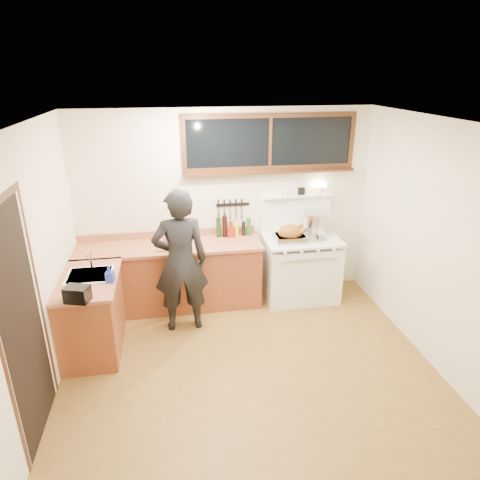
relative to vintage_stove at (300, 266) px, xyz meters
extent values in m
cube|color=brown|center=(-1.00, -1.41, -0.48)|extent=(4.00, 3.50, 0.02)
cube|color=silver|center=(-1.00, 0.36, 0.83)|extent=(4.00, 0.05, 2.60)
cube|color=silver|center=(-1.00, -3.19, 0.83)|extent=(4.00, 0.05, 2.60)
cube|color=silver|center=(-3.03, -1.41, 0.83)|extent=(0.05, 3.50, 2.60)
cube|color=silver|center=(1.02, -1.41, 0.83)|extent=(0.05, 3.50, 2.60)
cube|color=white|center=(-1.00, -1.41, 2.16)|extent=(4.00, 3.50, 0.05)
cube|color=brown|center=(-1.80, 0.04, -0.04)|extent=(2.40, 0.60, 0.86)
cube|color=#A15F40|center=(-1.80, 0.03, 0.41)|extent=(2.44, 0.64, 0.04)
cube|color=#A15F40|center=(-1.80, 0.32, 0.48)|extent=(2.40, 0.03, 0.10)
sphere|color=#B78C38|center=(-2.80, -0.24, 0.23)|extent=(0.03, 0.03, 0.03)
sphere|color=#B78C38|center=(-2.30, -0.24, 0.23)|extent=(0.03, 0.03, 0.03)
sphere|color=#B78C38|center=(-1.80, -0.24, 0.23)|extent=(0.03, 0.03, 0.03)
sphere|color=#B78C38|center=(-1.30, -0.24, 0.23)|extent=(0.03, 0.03, 0.03)
sphere|color=#B78C38|center=(-0.85, -0.24, 0.23)|extent=(0.03, 0.03, 0.03)
cube|color=brown|center=(-2.70, -0.79, -0.04)|extent=(0.60, 1.05, 0.86)
cube|color=#A15F40|center=(-2.69, -0.79, 0.41)|extent=(0.64, 1.09, 0.04)
cube|color=white|center=(-2.68, -0.71, 0.37)|extent=(0.45, 0.40, 0.14)
cube|color=white|center=(-2.68, -0.71, 0.44)|extent=(0.50, 0.45, 0.01)
cylinder|color=silver|center=(-2.68, -0.53, 0.55)|extent=(0.02, 0.02, 0.24)
cylinder|color=silver|center=(-2.68, -0.61, 0.66)|extent=(0.02, 0.18, 0.02)
cube|color=white|center=(0.00, -0.01, -0.06)|extent=(1.00, 0.70, 0.82)
cube|color=white|center=(0.00, -0.01, 0.42)|extent=(1.02, 0.72, 0.03)
cube|color=white|center=(0.00, -0.35, 0.05)|extent=(0.88, 0.02, 0.46)
cylinder|color=silver|center=(0.00, -0.38, 0.27)|extent=(0.75, 0.02, 0.02)
cylinder|color=white|center=(-0.33, -0.37, 0.38)|extent=(0.04, 0.03, 0.04)
cylinder|color=white|center=(-0.11, -0.37, 0.38)|extent=(0.04, 0.03, 0.04)
cylinder|color=white|center=(0.11, -0.37, 0.38)|extent=(0.04, 0.03, 0.04)
cylinder|color=white|center=(0.33, -0.37, 0.38)|extent=(0.04, 0.03, 0.04)
cube|color=white|center=(0.00, 0.31, 0.68)|extent=(1.00, 0.05, 0.50)
cube|color=white|center=(0.00, 0.28, 0.95)|extent=(1.00, 0.12, 0.03)
cylinder|color=white|center=(0.30, 0.28, 1.01)|extent=(0.10, 0.10, 0.10)
cube|color=#FFE5B2|center=(0.30, 0.28, 1.10)|extent=(0.18, 0.09, 0.06)
cube|color=black|center=(0.05, 0.28, 1.01)|extent=(0.09, 0.05, 0.10)
cylinder|color=white|center=(-0.18, 0.28, 1.01)|extent=(0.04, 0.04, 0.09)
cylinder|color=white|center=(-0.24, 0.28, 1.01)|extent=(0.04, 0.04, 0.09)
cube|color=black|center=(-0.40, 0.32, 1.68)|extent=(2.20, 0.01, 0.62)
cube|color=black|center=(-0.40, 0.32, 2.02)|extent=(2.32, 0.04, 0.06)
cube|color=black|center=(-0.40, 0.32, 1.34)|extent=(2.32, 0.04, 0.06)
cube|color=black|center=(-1.53, 0.32, 1.68)|extent=(0.06, 0.04, 0.62)
cube|color=black|center=(0.73, 0.32, 1.68)|extent=(0.06, 0.04, 0.62)
cube|color=black|center=(-0.40, 0.32, 1.68)|extent=(0.04, 0.04, 0.62)
cube|color=black|center=(-0.40, 0.27, 1.30)|extent=(2.32, 0.13, 0.03)
cube|color=black|center=(-2.99, -1.96, 0.58)|extent=(0.01, 0.86, 2.10)
cube|color=black|center=(-2.99, -2.45, 0.58)|extent=(0.01, 0.07, 2.10)
cube|color=black|center=(-2.99, -1.48, 0.58)|extent=(0.01, 0.07, 2.10)
cube|color=black|center=(-0.90, 0.33, 0.85)|extent=(0.46, 0.02, 0.04)
cube|color=silver|center=(-1.10, 0.31, 0.74)|extent=(0.02, 0.00, 0.18)
cube|color=black|center=(-1.10, 0.31, 0.88)|extent=(0.02, 0.02, 0.10)
cube|color=silver|center=(-1.02, 0.31, 0.74)|extent=(0.02, 0.00, 0.18)
cube|color=black|center=(-1.02, 0.31, 0.88)|extent=(0.02, 0.02, 0.10)
cube|color=silver|center=(-0.94, 0.31, 0.74)|extent=(0.02, 0.00, 0.18)
cube|color=black|center=(-0.94, 0.31, 0.88)|extent=(0.02, 0.02, 0.10)
cube|color=silver|center=(-0.86, 0.31, 0.74)|extent=(0.03, 0.00, 0.18)
cube|color=black|center=(-0.86, 0.31, 0.88)|extent=(0.02, 0.02, 0.10)
cube|color=silver|center=(-0.78, 0.31, 0.74)|extent=(0.03, 0.00, 0.18)
cube|color=black|center=(-0.78, 0.31, 0.88)|extent=(0.02, 0.02, 0.10)
imported|color=black|center=(-1.67, -0.51, 0.43)|extent=(0.68, 0.46, 1.80)
imported|color=#2339B1|center=(-2.43, -0.91, 0.52)|extent=(0.10, 0.10, 0.18)
cube|color=black|center=(-2.70, -1.29, 0.51)|extent=(0.27, 0.22, 0.16)
cube|color=#A15F40|center=(-1.75, -0.04, 0.44)|extent=(0.42, 0.34, 0.02)
ellipsoid|color=brown|center=(-1.75, -0.04, 0.51)|extent=(0.23, 0.17, 0.13)
sphere|color=brown|center=(-1.65, 0.01, 0.53)|extent=(0.05, 0.05, 0.05)
sphere|color=brown|center=(-1.65, -0.09, 0.53)|extent=(0.05, 0.05, 0.05)
cube|color=silver|center=(-0.20, -0.12, 0.48)|extent=(0.42, 0.32, 0.10)
cube|color=#3F3F42|center=(-0.20, -0.12, 0.52)|extent=(0.37, 0.27, 0.03)
torus|color=silver|center=(-0.42, -0.12, 0.53)|extent=(0.02, 0.10, 0.10)
torus|color=silver|center=(0.02, -0.12, 0.53)|extent=(0.02, 0.10, 0.10)
ellipsoid|color=brown|center=(-0.20, -0.12, 0.57)|extent=(0.33, 0.25, 0.21)
cylinder|color=brown|center=(-0.09, -0.20, 0.59)|extent=(0.12, 0.05, 0.09)
sphere|color=brown|center=(-0.03, -0.20, 0.63)|extent=(0.06, 0.06, 0.06)
cylinder|color=brown|center=(-0.09, -0.05, 0.59)|extent=(0.12, 0.05, 0.09)
sphere|color=brown|center=(-0.03, -0.05, 0.63)|extent=(0.06, 0.06, 0.06)
cylinder|color=silver|center=(0.22, 0.10, 0.59)|extent=(0.42, 0.42, 0.31)
cylinder|color=silver|center=(0.14, 0.27, 0.50)|extent=(0.19, 0.19, 0.13)
cylinder|color=black|center=(0.15, 0.39, 0.55)|extent=(0.04, 0.18, 0.02)
cylinder|color=silver|center=(0.19, -0.11, 0.44)|extent=(0.28, 0.28, 0.02)
sphere|color=black|center=(0.19, -0.11, 0.46)|extent=(0.03, 0.03, 0.03)
cube|color=maroon|center=(-0.96, 0.20, 0.50)|extent=(0.11, 0.10, 0.14)
cylinder|color=white|center=(-1.03, 0.26, 0.52)|extent=(0.10, 0.10, 0.17)
cylinder|color=black|center=(-1.11, 0.22, 0.57)|extent=(0.06, 0.06, 0.28)
cylinder|color=black|center=(-1.03, 0.22, 0.58)|extent=(0.07, 0.07, 0.30)
cylinder|color=black|center=(-0.95, 0.22, 0.54)|extent=(0.06, 0.06, 0.22)
cylinder|color=black|center=(-0.87, 0.22, 0.52)|extent=(0.06, 0.06, 0.18)
cylinder|color=black|center=(-0.77, 0.22, 0.53)|extent=(0.05, 0.05, 0.20)
cylinder|color=black|center=(-0.70, 0.22, 0.56)|extent=(0.06, 0.06, 0.25)
camera|label=1|loc=(-1.74, -5.21, 2.56)|focal=32.00mm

